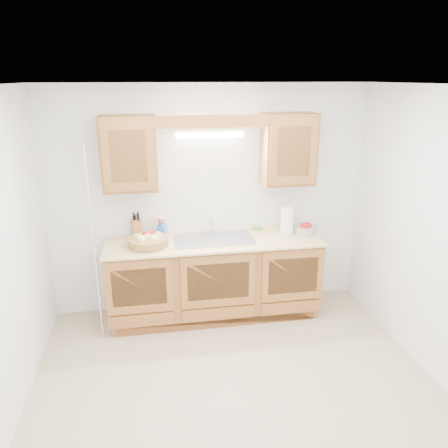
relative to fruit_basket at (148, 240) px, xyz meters
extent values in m
plane|color=tan|center=(0.69, -1.15, -0.96)|extent=(3.50, 3.50, 0.00)
plane|color=white|center=(0.69, -1.15, 1.54)|extent=(3.50, 3.50, 0.00)
cube|color=white|center=(0.69, 0.35, 0.29)|extent=(3.50, 0.02, 2.50)
cube|color=white|center=(0.69, -2.65, 0.29)|extent=(3.50, 0.02, 2.50)
cube|color=white|center=(2.44, -1.15, 0.29)|extent=(0.02, 3.00, 2.50)
cube|color=#A76131|center=(0.69, 0.05, -0.52)|extent=(2.20, 0.60, 0.86)
cube|color=tan|center=(0.69, 0.04, -0.08)|extent=(2.30, 0.63, 0.04)
cube|color=#A76131|center=(-0.14, 0.19, 0.87)|extent=(0.55, 0.33, 0.75)
cube|color=#A76131|center=(1.52, 0.19, 0.87)|extent=(0.55, 0.33, 0.75)
cube|color=#A76131|center=(0.69, 0.04, 1.18)|extent=(2.20, 0.05, 0.12)
cylinder|color=white|center=(0.69, 0.25, 1.02)|extent=(0.70, 0.05, 0.05)
cube|color=white|center=(0.69, 0.28, 1.05)|extent=(0.76, 0.06, 0.05)
cube|color=#9E9EA3|center=(0.69, 0.06, -0.05)|extent=(0.84, 0.46, 0.01)
cube|color=#9E9EA3|center=(0.48, 0.06, -0.14)|extent=(0.39, 0.40, 0.16)
cube|color=#9E9EA3|center=(0.90, 0.06, -0.14)|extent=(0.39, 0.40, 0.16)
cylinder|color=silver|center=(0.69, 0.26, -0.04)|extent=(0.06, 0.06, 0.04)
cylinder|color=silver|center=(0.69, 0.26, 0.04)|extent=(0.02, 0.02, 0.16)
cylinder|color=silver|center=(0.69, 0.21, 0.13)|extent=(0.02, 0.12, 0.02)
cylinder|color=white|center=(0.81, 0.26, 0.00)|extent=(0.03, 0.03, 0.12)
cylinder|color=silver|center=(-0.51, -0.21, 0.04)|extent=(0.03, 0.03, 2.00)
cube|color=white|center=(1.64, 0.34, 0.19)|extent=(0.08, 0.01, 0.12)
cylinder|color=olive|center=(0.00, 0.00, -0.01)|extent=(0.46, 0.46, 0.08)
sphere|color=#D8C67F|center=(-0.07, -0.05, 0.03)|extent=(0.10, 0.10, 0.10)
sphere|color=#D8C67F|center=(0.06, -0.06, 0.03)|extent=(0.10, 0.10, 0.10)
sphere|color=tan|center=(0.10, 0.04, 0.02)|extent=(0.10, 0.10, 0.10)
sphere|color=#AD1513|center=(-0.02, 0.07, 0.02)|extent=(0.09, 0.09, 0.09)
sphere|color=#72A53F|center=(-0.11, 0.03, 0.02)|extent=(0.09, 0.09, 0.09)
sphere|color=#D8C67F|center=(0.00, -0.01, 0.03)|extent=(0.10, 0.10, 0.10)
sphere|color=#AD1513|center=(0.03, 0.10, 0.02)|extent=(0.09, 0.09, 0.09)
cube|color=#A76131|center=(-0.12, 0.27, 0.04)|extent=(0.13, 0.18, 0.21)
cylinder|color=black|center=(-0.14, 0.25, 0.15)|extent=(0.02, 0.04, 0.08)
cylinder|color=black|center=(-0.12, 0.25, 0.16)|extent=(0.02, 0.04, 0.08)
cylinder|color=black|center=(-0.09, 0.25, 0.16)|extent=(0.02, 0.04, 0.08)
cylinder|color=black|center=(-0.13, 0.29, 0.16)|extent=(0.02, 0.04, 0.08)
cylinder|color=black|center=(-0.10, 0.29, 0.17)|extent=(0.02, 0.04, 0.08)
cylinder|color=black|center=(-0.14, 0.32, 0.17)|extent=(0.02, 0.04, 0.08)
cylinder|color=black|center=(-0.09, 0.32, 0.18)|extent=(0.02, 0.04, 0.08)
cylinder|color=#E23E0C|center=(0.15, 0.25, 0.05)|extent=(0.08, 0.08, 0.21)
cylinder|color=white|center=(0.15, 0.25, 0.15)|extent=(0.07, 0.07, 0.01)
imported|color=blue|center=(0.15, 0.19, 0.04)|extent=(0.12, 0.12, 0.20)
cube|color=#CC333F|center=(1.23, 0.29, -0.06)|extent=(0.13, 0.10, 0.01)
cube|color=green|center=(1.23, 0.29, -0.05)|extent=(0.13, 0.10, 0.02)
cylinder|color=silver|center=(1.53, 0.12, -0.05)|extent=(0.17, 0.17, 0.01)
cylinder|color=silver|center=(1.53, 0.12, 0.11)|extent=(0.02, 0.02, 0.34)
cylinder|color=white|center=(1.53, 0.12, 0.10)|extent=(0.16, 0.16, 0.29)
sphere|color=silver|center=(1.53, 0.12, 0.28)|extent=(0.02, 0.02, 0.02)
cylinder|color=silver|center=(1.72, 0.08, -0.01)|extent=(0.25, 0.25, 0.09)
sphere|color=#AD1513|center=(1.69, 0.08, 0.04)|extent=(0.07, 0.07, 0.07)
sphere|color=#AD1513|center=(1.75, 0.09, 0.04)|extent=(0.07, 0.07, 0.07)
sphere|color=#AD1513|center=(1.72, 0.05, 0.04)|extent=(0.07, 0.07, 0.07)
sphere|color=#AD1513|center=(1.76, 0.06, 0.04)|extent=(0.07, 0.07, 0.07)
camera|label=1|loc=(0.06, -4.27, 1.59)|focal=35.00mm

